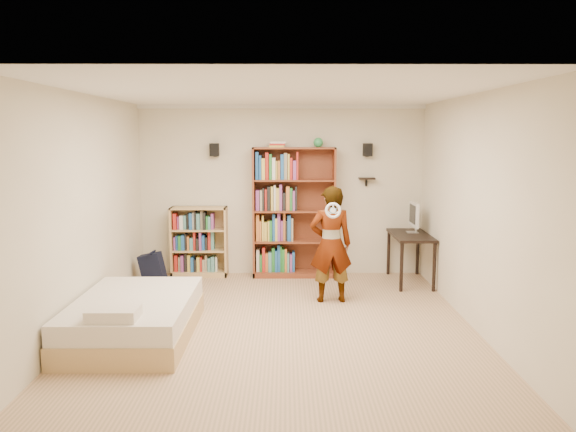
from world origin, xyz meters
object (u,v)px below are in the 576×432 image
at_px(low_bookshelf, 199,242).
at_px(person, 331,244).
at_px(tall_bookshelf, 294,213).
at_px(daybed, 134,313).
at_px(computer_desk, 410,258).

bearing_deg(low_bookshelf, person, -35.60).
height_order(tall_bookshelf, low_bookshelf, tall_bookshelf).
bearing_deg(daybed, computer_desk, 33.45).
xyz_separation_m(low_bookshelf, person, (1.97, -1.41, 0.23)).
xyz_separation_m(daybed, person, (2.27, 1.37, 0.50)).
relative_size(tall_bookshelf, computer_desk, 1.86).
relative_size(tall_bookshelf, person, 1.30).
bearing_deg(computer_desk, tall_bookshelf, 166.89).
bearing_deg(person, daybed, 26.46).
bearing_deg(daybed, person, 31.13).
height_order(daybed, person, person).
height_order(tall_bookshelf, daybed, tall_bookshelf).
distance_m(computer_desk, person, 1.67).
bearing_deg(tall_bookshelf, low_bookshelf, 179.14).
bearing_deg(person, computer_desk, -147.41).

